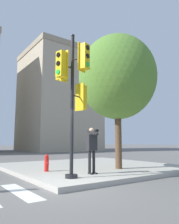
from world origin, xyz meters
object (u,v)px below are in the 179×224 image
(traffic_signal_pole, at_px, (72,83))
(fire_hydrant, at_px, (47,163))
(person_photographer, at_px, (92,146))
(street_tree, at_px, (117,77))

(traffic_signal_pole, height_order, fire_hydrant, traffic_signal_pole)
(person_photographer, xyz_separation_m, fire_hydrant, (-1.10, 1.67, -0.71))
(fire_hydrant, bearing_deg, traffic_signal_pole, -90.77)
(traffic_signal_pole, relative_size, fire_hydrant, 7.35)
(traffic_signal_pole, relative_size, person_photographer, 2.93)
(street_tree, bearing_deg, person_photographer, -163.18)
(person_photographer, relative_size, street_tree, 0.28)
(traffic_signal_pole, distance_m, fire_hydrant, 3.59)
(fire_hydrant, bearing_deg, street_tree, -19.55)
(traffic_signal_pole, height_order, person_photographer, traffic_signal_pole)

